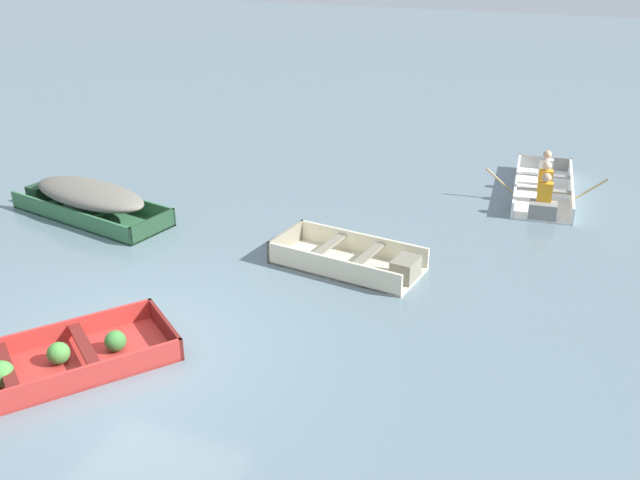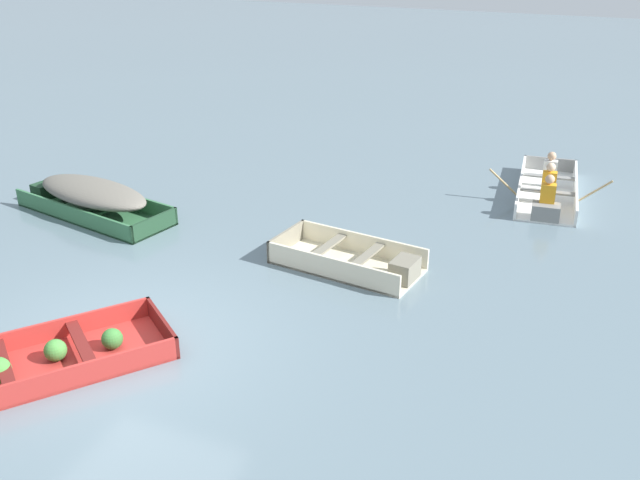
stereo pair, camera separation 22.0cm
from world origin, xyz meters
TOP-DOWN VIEW (x-y plane):
  - ground_plane at (0.00, 0.00)m, footprint 80.00×80.00m
  - dinghy_red_foreground at (-0.68, -0.93)m, footprint 3.01×3.35m
  - skiff_cream_near_moored at (2.11, 3.46)m, footprint 2.62×1.49m
  - skiff_green_mid_moored at (-3.49, 3.73)m, footprint 3.59×1.84m
  - rowboat_white_with_crew at (4.74, 8.05)m, footprint 2.41×3.35m

SIDE VIEW (x-z plane):
  - ground_plane at x=0.00m, z-range 0.00..0.00m
  - dinghy_red_foreground at x=-0.68m, z-range -0.07..0.31m
  - skiff_cream_near_moored at x=2.11m, z-range -0.06..0.34m
  - rowboat_white_with_crew at x=4.74m, z-range -0.25..0.65m
  - skiff_green_mid_moored at x=-3.49m, z-range 0.05..0.74m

